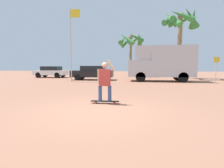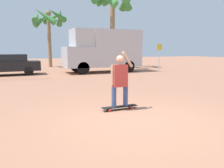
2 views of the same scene
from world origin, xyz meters
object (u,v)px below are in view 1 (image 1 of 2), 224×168
(palm_tree_near_van, at_px, (180,22))
(flagpole, at_px, (72,39))
(camper_van, at_px, (162,62))
(palm_tree_center_background, at_px, (131,41))
(skateboard, at_px, (105,101))
(parked_car_white, at_px, (51,72))
(person_skateboarder, at_px, (105,79))
(parked_car_black, at_px, (92,72))
(street_sign, at_px, (216,66))

(palm_tree_near_van, bearing_deg, flagpole, -152.22)
(camper_van, height_order, palm_tree_center_background, palm_tree_center_background)
(skateboard, height_order, palm_tree_center_background, palm_tree_center_background)
(parked_car_white, height_order, palm_tree_center_background, palm_tree_center_background)
(person_skateboarder, relative_size, palm_tree_center_background, 0.28)
(skateboard, distance_m, palm_tree_center_background, 17.89)
(skateboard, bearing_deg, palm_tree_near_van, 67.08)
(flagpole, bearing_deg, parked_car_white, 132.23)
(person_skateboarder, xyz_separation_m, camper_van, (3.60, 10.39, 0.82))
(parked_car_black, height_order, flagpole, flagpole)
(parked_car_black, xyz_separation_m, flagpole, (-1.26, -2.41, 3.07))
(palm_tree_center_background, height_order, flagpole, flagpole)
(palm_tree_center_background, relative_size, street_sign, 2.66)
(camper_van, bearing_deg, parked_car_black, 174.90)
(skateboard, bearing_deg, flagpole, 117.79)
(camper_van, xyz_separation_m, parked_car_white, (-12.82, 3.37, -1.03))
(person_skateboarder, relative_size, palm_tree_near_van, 0.21)
(flagpole, bearing_deg, parked_car_black, 62.51)
(parked_car_white, bearing_deg, parked_car_black, -24.85)
(parked_car_black, bearing_deg, parked_car_white, 155.15)
(camper_van, relative_size, street_sign, 2.73)
(skateboard, bearing_deg, camper_van, 70.89)
(parked_car_white, bearing_deg, palm_tree_near_van, 1.35)
(person_skateboarder, xyz_separation_m, street_sign, (7.73, 8.85, 0.46))
(person_skateboarder, xyz_separation_m, parked_car_white, (-9.22, 13.76, -0.21))
(person_skateboarder, distance_m, street_sign, 11.76)
(person_skateboarder, height_order, street_sign, street_sign)
(parked_car_black, xyz_separation_m, palm_tree_near_van, (9.24, 3.12, 5.48))
(skateboard, distance_m, parked_car_black, 11.50)
(camper_van, bearing_deg, skateboard, -109.11)
(parked_car_black, distance_m, palm_tree_near_van, 11.18)
(camper_van, distance_m, flagpole, 8.57)
(person_skateboarder, bearing_deg, parked_car_black, 106.55)
(skateboard, bearing_deg, person_skateboarder, 180.00)
(parked_car_black, height_order, palm_tree_near_van, palm_tree_near_van)
(skateboard, xyz_separation_m, camper_van, (3.60, 10.39, 1.69))
(street_sign, bearing_deg, person_skateboarder, -131.13)
(person_skateboarder, bearing_deg, street_sign, 48.87)
(camper_van, distance_m, street_sign, 4.42)
(skateboard, height_order, palm_tree_near_van, palm_tree_near_van)
(person_skateboarder, height_order, camper_van, camper_van)
(palm_tree_center_background, xyz_separation_m, street_sign, (7.22, -8.42, -3.30))
(palm_tree_near_van, bearing_deg, skateboard, -112.92)
(skateboard, distance_m, palm_tree_near_van, 16.52)
(parked_car_white, height_order, palm_tree_near_van, palm_tree_near_van)
(skateboard, height_order, flagpole, flagpole)
(parked_car_white, xyz_separation_m, palm_tree_near_van, (15.19, 0.36, 5.50))
(flagpole, bearing_deg, skateboard, -62.21)
(skateboard, xyz_separation_m, parked_car_white, (-9.22, 13.76, 0.66))
(street_sign, bearing_deg, palm_tree_near_van, 108.52)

